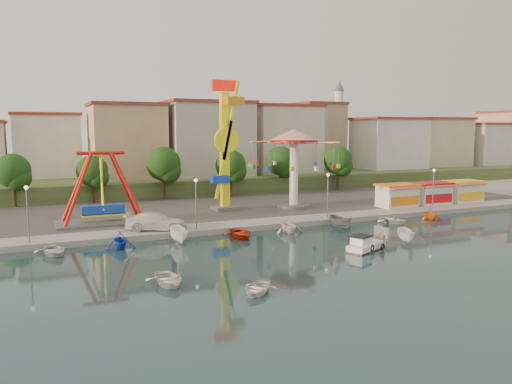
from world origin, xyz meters
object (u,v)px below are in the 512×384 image
cabin_motorboat (365,246)px  pirate_ship_ride (102,190)px  skiff (406,236)px  wave_swinger (294,150)px  rowboat_a (168,279)px  kamikaze_tower (226,148)px  van (156,221)px

cabin_motorboat → pirate_ship_ride: bearing=111.5°
cabin_motorboat → skiff: size_ratio=1.26×
wave_swinger → rowboat_a: 34.27m
wave_swinger → skiff: (1.38, -20.60, -7.49)m
pirate_ship_ride → rowboat_a: bearing=-85.7°
wave_swinger → skiff: wave_swinger is taller
wave_swinger → cabin_motorboat: 23.23m
cabin_motorboat → skiff: (5.45, 0.90, 0.30)m
wave_swinger → kamikaze_tower: bearing=170.5°
wave_swinger → cabin_motorboat: bearing=-100.7°
kamikaze_tower → skiff: bearing=-64.9°
rowboat_a → van: size_ratio=0.60×
van → pirate_ship_ride: bearing=59.7°
cabin_motorboat → van: size_ratio=0.73×
cabin_motorboat → rowboat_a: size_ratio=1.22×
pirate_ship_ride → cabin_motorboat: size_ratio=2.19×
cabin_motorboat → kamikaze_tower: bearing=77.4°
pirate_ship_ride → van: pirate_ship_ride is taller
kamikaze_tower → skiff: (10.36, -22.09, -7.90)m
skiff → cabin_motorboat: bearing=-142.2°
skiff → van: bearing=177.0°
rowboat_a → skiff: (24.32, 3.64, 0.32)m
pirate_ship_ride → kamikaze_tower: size_ratio=0.61×
pirate_ship_ride → skiff: size_ratio=2.74×
kamikaze_tower → pirate_ship_ride: bearing=-168.5°
skiff → kamikaze_tower: bearing=143.5°
cabin_motorboat → van: bearing=114.2°
cabin_motorboat → van: van is taller
kamikaze_tower → wave_swinger: kamikaze_tower is taller
wave_swinger → skiff: size_ratio=3.18×
kamikaze_tower → van: size_ratio=2.65×
van → skiff: bearing=-100.1°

